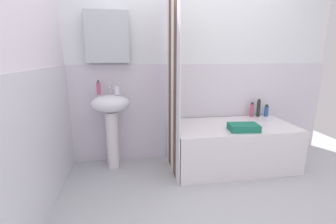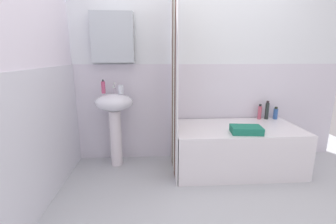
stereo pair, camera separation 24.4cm
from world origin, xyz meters
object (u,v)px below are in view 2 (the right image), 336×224
at_px(conditioner_bottle, 267,110).
at_px(towel_folded, 246,130).
at_px(bathtub, 235,148).
at_px(soap_dispenser, 103,87).
at_px(toothbrush_cup, 121,90).
at_px(sink, 115,114).
at_px(lotion_bottle, 260,112).
at_px(shampoo_bottle, 276,113).

height_order(conditioner_bottle, towel_folded, conditioner_bottle).
height_order(bathtub, towel_folded, towel_folded).
bearing_deg(bathtub, conditioner_bottle, 32.04).
xyz_separation_m(soap_dispenser, toothbrush_cup, (0.21, -0.05, -0.02)).
height_order(sink, lotion_bottle, sink).
height_order(soap_dispenser, bathtub, soap_dispenser).
height_order(soap_dispenser, shampoo_bottle, soap_dispenser).
distance_m(sink, shampoo_bottle, 2.01).
relative_size(soap_dispenser, bathtub, 0.11).
height_order(sink, bathtub, sink).
distance_m(toothbrush_cup, shampoo_bottle, 1.95).
relative_size(sink, toothbrush_cup, 8.73).
distance_m(sink, soap_dispenser, 0.33).
bearing_deg(toothbrush_cup, shampoo_bottle, 3.39).
xyz_separation_m(conditioner_bottle, towel_folded, (-0.47, -0.53, -0.08)).
bearing_deg(lotion_bottle, soap_dispenser, -177.86).
height_order(toothbrush_cup, bathtub, toothbrush_cup).
bearing_deg(conditioner_bottle, sink, -176.34).
bearing_deg(soap_dispenser, shampoo_bottle, 1.60).
bearing_deg(shampoo_bottle, toothbrush_cup, -176.61).
bearing_deg(soap_dispenser, toothbrush_cup, -14.76).
xyz_separation_m(bathtub, shampoo_bottle, (0.61, 0.30, 0.33)).
distance_m(sink, lotion_bottle, 1.81).
distance_m(bathtub, conditioner_bottle, 0.69).
distance_m(shampoo_bottle, towel_folded, 0.79).
xyz_separation_m(shampoo_bottle, towel_folded, (-0.59, -0.53, -0.04)).
relative_size(shampoo_bottle, towel_folded, 0.50).
bearing_deg(sink, toothbrush_cup, 1.62).
bearing_deg(lotion_bottle, bathtub, -141.92).
bearing_deg(soap_dispenser, conditioner_bottle, 1.82).
relative_size(soap_dispenser, shampoo_bottle, 1.02).
relative_size(shampoo_bottle, lotion_bottle, 0.82).
distance_m(bathtub, shampoo_bottle, 0.75).
bearing_deg(sink, lotion_bottle, 4.09).
xyz_separation_m(lotion_bottle, towel_folded, (-0.38, -0.54, -0.05)).
relative_size(conditioner_bottle, towel_folded, 0.75).
xyz_separation_m(toothbrush_cup, bathtub, (1.32, -0.19, -0.67)).
height_order(bathtub, conditioner_bottle, conditioner_bottle).
height_order(soap_dispenser, toothbrush_cup, soap_dispenser).
xyz_separation_m(soap_dispenser, towel_folded, (1.54, -0.47, -0.40)).
height_order(shampoo_bottle, towel_folded, shampoo_bottle).
distance_m(soap_dispenser, towel_folded, 1.66).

